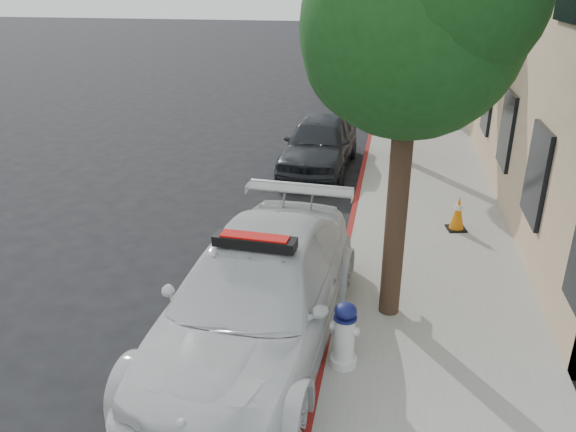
% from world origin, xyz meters
% --- Properties ---
extents(ground, '(120.00, 120.00, 0.00)m').
position_xyz_m(ground, '(0.00, 0.00, 0.00)').
color(ground, black).
rests_on(ground, ground).
extents(sidewalk, '(3.20, 50.00, 0.15)m').
position_xyz_m(sidewalk, '(3.60, 10.00, 0.07)').
color(sidewalk, gray).
rests_on(sidewalk, ground).
extents(curb_strip, '(0.12, 50.00, 0.15)m').
position_xyz_m(curb_strip, '(2.06, 10.00, 0.07)').
color(curb_strip, maroon).
rests_on(curb_strip, ground).
extents(tree_near, '(2.92, 2.82, 5.62)m').
position_xyz_m(tree_near, '(2.93, -2.01, 4.27)').
color(tree_near, black).
rests_on(tree_near, sidewalk).
extents(tree_mid, '(2.77, 2.64, 5.43)m').
position_xyz_m(tree_mid, '(2.93, 5.99, 4.16)').
color(tree_mid, black).
rests_on(tree_mid, sidewalk).
extents(police_car, '(2.54, 5.55, 1.72)m').
position_xyz_m(police_car, '(1.10, -3.03, 0.79)').
color(police_car, silver).
rests_on(police_car, ground).
extents(parked_car_mid, '(1.87, 4.32, 1.45)m').
position_xyz_m(parked_car_mid, '(0.86, 5.00, 0.73)').
color(parked_car_mid, '#212429').
rests_on(parked_car_mid, ground).
extents(parked_car_far, '(1.59, 4.48, 1.47)m').
position_xyz_m(parked_car_far, '(1.20, 14.28, 0.74)').
color(parked_car_far, '#131B31').
rests_on(parked_car_far, ground).
extents(fire_hydrant, '(0.39, 0.35, 0.92)m').
position_xyz_m(fire_hydrant, '(2.35, -3.41, 0.60)').
color(fire_hydrant, silver).
rests_on(fire_hydrant, sidewalk).
extents(traffic_cone, '(0.43, 0.43, 0.70)m').
position_xyz_m(traffic_cone, '(4.15, 1.27, 0.50)').
color(traffic_cone, black).
rests_on(traffic_cone, sidewalk).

